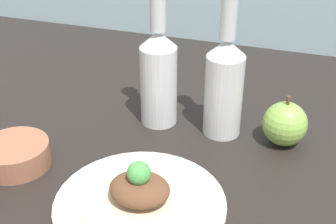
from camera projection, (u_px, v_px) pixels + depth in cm
name	position (u px, v px, depth cm)	size (l,w,h in cm)	color
ground_plane	(209.00, 179.00, 73.57)	(180.00, 110.00, 4.00)	black
plate	(140.00, 204.00, 64.18)	(23.74, 23.74, 1.65)	silver
plated_food	(140.00, 191.00, 63.04)	(16.72, 16.72, 6.48)	beige
cider_bottle_left	(158.00, 72.00, 80.27)	(6.45, 6.45, 26.28)	silver
cider_bottle_right	(224.00, 82.00, 77.08)	(6.45, 6.45, 26.28)	silver
apple	(285.00, 124.00, 77.07)	(7.41, 7.41, 8.83)	#84B74C
dipping_bowl	(15.00, 155.00, 72.59)	(10.65, 10.65, 3.79)	#996047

